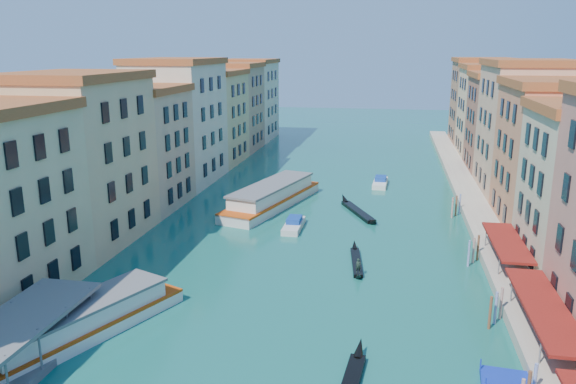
# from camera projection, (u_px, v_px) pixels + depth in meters

# --- Properties ---
(left_bank_palazzos) EXTENTS (12.80, 128.40, 21.00)m
(left_bank_palazzos) POSITION_uv_depth(u_px,v_px,m) (164.00, 131.00, 89.70)
(left_bank_palazzos) COLOR beige
(left_bank_palazzos) RESTS_ON ground
(right_bank_palazzos) EXTENTS (12.80, 128.40, 21.00)m
(right_bank_palazzos) POSITION_uv_depth(u_px,v_px,m) (534.00, 141.00, 80.11)
(right_bank_palazzos) COLOR #A75B44
(right_bank_palazzos) RESTS_ON ground
(quay) EXTENTS (4.00, 140.00, 1.00)m
(quay) POSITION_uv_depth(u_px,v_px,m) (471.00, 200.00, 83.82)
(quay) COLOR #A79886
(quay) RESTS_ON ground
(restaurant_awnings) EXTENTS (3.20, 44.55, 3.12)m
(restaurant_awnings) POSITION_uv_depth(u_px,v_px,m) (546.00, 310.00, 43.17)
(restaurant_awnings) COLOR maroon
(restaurant_awnings) RESTS_ON ground
(vaporetto_stop) EXTENTS (5.40, 16.40, 3.65)m
(vaporetto_stop) POSITION_uv_depth(u_px,v_px,m) (12.00, 355.00, 39.81)
(vaporetto_stop) COLOR slate
(vaporetto_stop) RESTS_ON ground
(mooring_poles_right) EXTENTS (1.44, 54.24, 3.20)m
(mooring_poles_right) POSITION_uv_depth(u_px,v_px,m) (490.00, 296.00, 49.66)
(mooring_poles_right) COLOR brown
(mooring_poles_right) RESTS_ON ground
(vaporetto_near) EXTENTS (11.35, 18.99, 2.80)m
(vaporetto_near) POSITION_uv_depth(u_px,v_px,m) (80.00, 322.00, 44.87)
(vaporetto_near) COLOR silver
(vaporetto_near) RESTS_ON ground
(vaporetto_far) EXTENTS (11.03, 23.33, 3.39)m
(vaporetto_far) POSITION_uv_depth(u_px,v_px,m) (272.00, 196.00, 82.34)
(vaporetto_far) COLOR silver
(vaporetto_far) RESTS_ON ground
(gondola_fore) EXTENTS (2.00, 10.44, 2.08)m
(gondola_fore) POSITION_uv_depth(u_px,v_px,m) (356.00, 261.00, 60.38)
(gondola_fore) COLOR black
(gondola_fore) RESTS_ON ground
(gondola_far) EXTENTS (6.61, 12.61, 1.91)m
(gondola_far) POSITION_uv_depth(u_px,v_px,m) (357.00, 210.00, 79.10)
(gondola_far) COLOR black
(gondola_far) RESTS_ON ground
(motorboat_mid) EXTENTS (2.10, 6.67, 1.38)m
(motorboat_mid) POSITION_uv_depth(u_px,v_px,m) (294.00, 224.00, 72.30)
(motorboat_mid) COLOR silver
(motorboat_mid) RESTS_ON ground
(motorboat_far) EXTENTS (2.53, 7.12, 1.46)m
(motorboat_far) POSITION_uv_depth(u_px,v_px,m) (380.00, 182.00, 95.04)
(motorboat_far) COLOR silver
(motorboat_far) RESTS_ON ground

